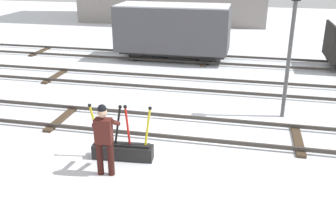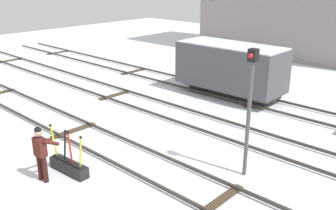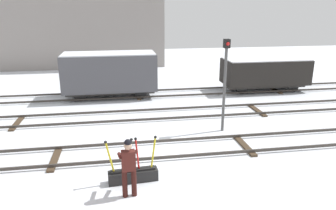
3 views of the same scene
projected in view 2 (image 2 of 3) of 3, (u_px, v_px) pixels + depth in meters
ground_plane at (134, 160)px, 12.45m from camera, size 60.00×60.00×0.00m
track_main_line at (134, 157)px, 12.41m from camera, size 44.00×1.94×0.18m
track_siding_near at (207, 123)px, 15.20m from camera, size 44.00×1.94×0.18m
track_siding_far at (257, 101)px, 17.89m from camera, size 44.00×1.94×0.18m
switch_lever_frame at (69, 165)px, 11.61m from camera, size 1.59×0.47×1.45m
rail_worker at (41, 151)px, 10.93m from camera, size 0.57×0.66×1.75m
signal_post at (250, 101)px, 10.76m from camera, size 0.24×0.32×3.93m
freight_car_near_switch at (230, 67)px, 18.47m from camera, size 5.36×2.22×2.64m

